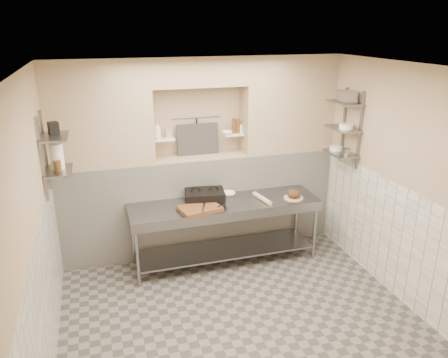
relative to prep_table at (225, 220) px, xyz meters
name	(u,v)px	position (x,y,z in m)	size (l,w,h in m)	color
floor	(238,317)	(-0.21, -1.18, -0.69)	(4.00, 3.90, 0.10)	#69625D
ceiling	(241,62)	(-0.21, -1.18, 2.21)	(4.00, 3.90, 0.10)	silver
wall_left	(32,227)	(-2.26, -1.18, 0.76)	(0.10, 3.90, 2.80)	tan
wall_right	(402,183)	(1.84, -1.18, 0.76)	(0.10, 3.90, 2.80)	tan
wall_back	(196,153)	(-0.21, 0.82, 0.76)	(4.00, 0.10, 2.80)	tan
wall_front	(338,316)	(-0.21, -3.18, 0.76)	(4.00, 0.10, 2.80)	tan
backwall_lower	(201,203)	(-0.21, 0.57, 0.06)	(4.00, 0.40, 1.40)	white
alcove_sill	(200,157)	(-0.21, 0.57, 0.77)	(1.30, 0.40, 0.02)	tan
backwall_pillar_left	(99,114)	(-1.53, 0.57, 1.46)	(1.35, 0.40, 1.40)	tan
backwall_pillar_right	(287,104)	(1.12, 0.57, 1.46)	(1.35, 0.40, 1.40)	tan
backwall_header	(198,71)	(-0.21, 0.57, 1.96)	(1.30, 0.40, 0.40)	tan
wainscot_left	(48,290)	(-2.20, -1.18, 0.06)	(0.02, 3.90, 1.40)	white
wainscot_right	(390,237)	(1.78, -1.18, 0.06)	(0.02, 3.90, 1.40)	white
alcove_shelf_left	(164,139)	(-0.71, 0.57, 1.06)	(0.28, 0.16, 0.03)	white
alcove_shelf_right	(233,134)	(0.29, 0.57, 1.06)	(0.28, 0.16, 0.03)	white
utensil_rail	(196,117)	(-0.21, 0.74, 1.31)	(0.02, 0.02, 0.70)	gray
hanging_steel	(197,129)	(-0.21, 0.72, 1.14)	(0.02, 0.02, 0.30)	black
splash_panel	(198,139)	(-0.21, 0.67, 1.00)	(0.60, 0.02, 0.45)	#383330
shelf_rail_left_a	(45,150)	(-2.18, 0.07, 1.16)	(0.03, 0.03, 0.95)	slate
shelf_rail_left_b	(42,160)	(-2.18, -0.33, 1.16)	(0.03, 0.03, 0.95)	slate
wall_shelf_left_lower	(59,171)	(-2.05, -0.13, 0.96)	(0.30, 0.50, 0.03)	slate
wall_shelf_left_upper	(54,137)	(-2.05, -0.13, 1.36)	(0.30, 0.50, 0.03)	slate
shelf_rail_right_a	(344,125)	(1.77, 0.07, 1.21)	(0.03, 0.03, 1.05)	slate
shelf_rail_right_b	(360,131)	(1.77, -0.33, 1.21)	(0.03, 0.03, 1.05)	slate
wall_shelf_right_lower	(341,153)	(1.63, -0.13, 0.86)	(0.30, 0.50, 0.03)	slate
wall_shelf_right_mid	(343,129)	(1.63, -0.13, 1.21)	(0.30, 0.50, 0.03)	slate
wall_shelf_right_upper	(345,103)	(1.63, -0.13, 1.56)	(0.30, 0.50, 0.03)	slate
prep_table	(225,220)	(0.00, 0.00, 0.00)	(2.60, 0.70, 0.90)	gray
panini_press	(205,196)	(-0.25, 0.15, 0.33)	(0.58, 0.46, 0.14)	black
cutting_board	(200,209)	(-0.39, -0.14, 0.28)	(0.52, 0.36, 0.05)	brown
knife_blade	(224,204)	(-0.07, -0.15, 0.31)	(0.25, 0.03, 0.01)	gray
tongs	(204,207)	(-0.35, -0.20, 0.32)	(0.03, 0.03, 0.29)	gray
mixing_bowl	(228,194)	(0.12, 0.25, 0.28)	(0.20, 0.20, 0.05)	white
rolling_pin	(262,198)	(0.51, -0.07, 0.29)	(0.06, 0.06, 0.42)	beige
bread_board	(293,198)	(0.96, -0.12, 0.27)	(0.27, 0.27, 0.02)	beige
bread_loaf	(294,194)	(0.96, -0.12, 0.33)	(0.19, 0.19, 0.11)	#4C2D19
bottle_soap	(157,130)	(-0.79, 0.54, 1.20)	(0.10, 0.10, 0.25)	white
jar_alcove	(169,133)	(-0.64, 0.58, 1.13)	(0.08, 0.08, 0.12)	tan
bowl_alcove	(227,133)	(0.19, 0.54, 1.09)	(0.15, 0.15, 0.05)	white
condiment_a	(238,126)	(0.36, 0.58, 1.17)	(0.06, 0.06, 0.21)	#533316
condiment_b	(234,126)	(0.31, 0.59, 1.18)	(0.05, 0.05, 0.21)	#533316
condiment_c	(240,128)	(0.41, 0.60, 1.13)	(0.07, 0.07, 0.12)	white
jug_left	(57,156)	(-2.05, -0.10, 1.12)	(0.15, 0.15, 0.30)	white
jar_left	(58,166)	(-2.05, -0.19, 1.03)	(0.08, 0.08, 0.13)	#533316
box_left_upper	(53,128)	(-2.05, -0.07, 1.44)	(0.10, 0.10, 0.14)	black
bowl_right	(336,148)	(1.63, -0.01, 0.90)	(0.18, 0.18, 0.05)	white
canister_right	(347,152)	(1.63, -0.29, 0.92)	(0.09, 0.09, 0.09)	gray
bowl_right_mid	(346,126)	(1.63, -0.21, 1.25)	(0.19, 0.19, 0.07)	white
basket_right	(347,96)	(1.63, -0.15, 1.65)	(0.19, 0.24, 0.15)	gray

